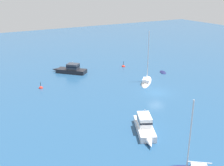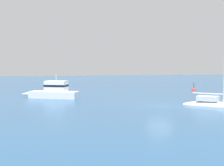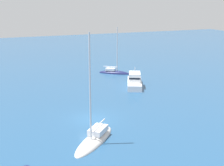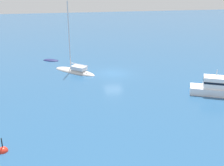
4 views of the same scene
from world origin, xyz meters
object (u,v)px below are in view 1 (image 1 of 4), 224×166
at_px(rib, 163,72).
at_px(channel_buoy, 123,67).
at_px(mooring_buoy, 41,88).
at_px(launch, 145,126).
at_px(motor_cruiser, 71,69).
at_px(sloop, 146,82).

height_order(rib, channel_buoy, channel_buoy).
bearing_deg(channel_buoy, mooring_buoy, -77.52).
height_order(launch, motor_cruiser, launch).
bearing_deg(motor_cruiser, mooring_buoy, 82.16).
distance_m(motor_cruiser, sloop, 16.55).
height_order(rib, sloop, sloop).
bearing_deg(sloop, launch, -173.29).
xyz_separation_m(rib, mooring_buoy, (-3.38, -25.50, 0.01)).
height_order(sloop, channel_buoy, sloop).
distance_m(sloop, mooring_buoy, 19.88).
height_order(launch, channel_buoy, launch).
relative_size(motor_cruiser, channel_buoy, 3.99).
distance_m(launch, channel_buoy, 29.85).
xyz_separation_m(rib, channel_buoy, (-7.91, -5.05, 0.01)).
xyz_separation_m(sloop, channel_buoy, (-11.32, 1.77, -0.14)).
bearing_deg(launch, motor_cruiser, -156.97).
relative_size(motor_cruiser, sloop, 0.65).
distance_m(rib, sloop, 7.62).
distance_m(motor_cruiser, mooring_buoy, 10.36).
relative_size(sloop, mooring_buoy, 6.74).
relative_size(launch, channel_buoy, 4.37).
xyz_separation_m(channel_buoy, mooring_buoy, (4.53, -20.45, -0.00)).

